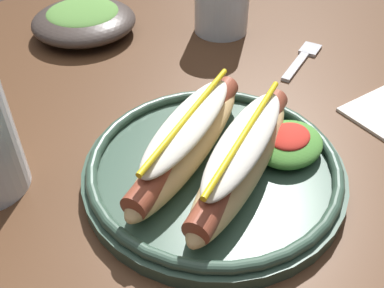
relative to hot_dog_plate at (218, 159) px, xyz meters
name	(u,v)px	position (x,y,z in m)	size (l,w,h in m)	color
dining_table	(141,233)	(-0.06, 0.06, -0.11)	(1.44, 1.06, 0.74)	#51331E
hot_dog_plate	(218,159)	(0.00, 0.00, 0.00)	(0.27, 0.27, 0.08)	#334C3D
fork	(302,58)	(0.28, 0.06, -0.02)	(0.12, 0.04, 0.00)	silver
side_bowl	(84,20)	(0.12, 0.37, 0.00)	(0.16, 0.16, 0.05)	#423833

